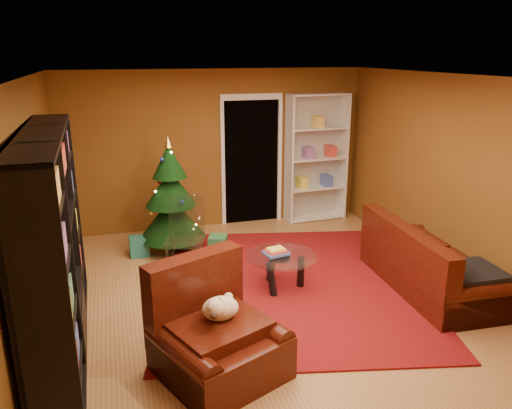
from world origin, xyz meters
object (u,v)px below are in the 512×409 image
object	(u,v)px
gift_box_red	(189,237)
sofa	(430,257)
dog	(220,308)
rug	(290,284)
gift_box_green	(218,244)
white_bookshelf	(316,158)
gift_box_teal	(139,246)
christmas_tree	(171,197)
acrylic_chair	(184,241)
media_unit	(53,245)
armchair	(220,333)
coffee_table	(281,271)

from	to	relation	value
gift_box_red	sofa	xyz separation A→B (m)	(2.63, -2.39, 0.33)
dog	sofa	world-z (taller)	sofa
rug	gift_box_green	bearing A→B (deg)	116.88
gift_box_red	white_bookshelf	xyz separation A→B (m)	(2.33, 0.56, 1.00)
white_bookshelf	dog	world-z (taller)	white_bookshelf
white_bookshelf	gift_box_teal	bearing A→B (deg)	-167.21
dog	gift_box_teal	bearing A→B (deg)	77.15
christmas_tree	acrylic_chair	size ratio (longest dim) A/B	1.83
media_unit	gift_box_green	xyz separation A→B (m)	(2.01, 1.93, -0.95)
dog	christmas_tree	bearing A→B (deg)	67.75
rug	armchair	size ratio (longest dim) A/B	3.38
coffee_table	media_unit	bearing A→B (deg)	-167.65
christmas_tree	rug	bearing A→B (deg)	-50.75
media_unit	sofa	world-z (taller)	media_unit
christmas_tree	gift_box_teal	bearing A→B (deg)	-174.55
rug	gift_box_teal	size ratio (longest dim) A/B	13.55
sofa	rug	bearing A→B (deg)	72.97
gift_box_teal	gift_box_green	bearing A→B (deg)	-11.20
dog	armchair	bearing A→B (deg)	-135.00
dog	acrylic_chair	size ratio (longest dim) A/B	0.42
gift_box_teal	gift_box_red	bearing A→B (deg)	19.81
gift_box_green	sofa	distance (m)	2.98
white_bookshelf	armchair	xyz separation A→B (m)	(-2.57, -3.92, -0.67)
media_unit	coffee_table	world-z (taller)	media_unit
gift_box_red	coffee_table	distance (m)	2.07
gift_box_green	dog	distance (m)	2.90
rug	white_bookshelf	world-z (taller)	white_bookshelf
armchair	sofa	xyz separation A→B (m)	(2.87, 0.97, 0.00)
rug	sofa	bearing A→B (deg)	-19.88
gift_box_red	armchair	bearing A→B (deg)	-94.12
christmas_tree	gift_box_green	world-z (taller)	christmas_tree
media_unit	white_bookshelf	bearing A→B (deg)	35.15
gift_box_green	sofa	size ratio (longest dim) A/B	0.13
christmas_tree	gift_box_teal	size ratio (longest dim) A/B	6.33
christmas_tree	coffee_table	bearing A→B (deg)	-55.16
acrylic_chair	christmas_tree	bearing A→B (deg)	112.86
gift_box_red	rug	bearing A→B (deg)	-60.86
dog	acrylic_chair	distance (m)	2.20
christmas_tree	gift_box_green	size ratio (longest dim) A/B	6.76
rug	gift_box_red	distance (m)	2.07
christmas_tree	dog	bearing A→B (deg)	-88.83
gift_box_green	acrylic_chair	distance (m)	0.90
gift_box_teal	armchair	distance (m)	3.15
gift_box_red	dog	size ratio (longest dim) A/B	0.49
christmas_tree	sofa	distance (m)	3.65
gift_box_teal	white_bookshelf	world-z (taller)	white_bookshelf
white_bookshelf	media_unit	bearing A→B (deg)	-145.50
gift_box_red	acrylic_chair	distance (m)	1.19
gift_box_red	sofa	size ratio (longest dim) A/B	0.10
media_unit	gift_box_green	bearing A→B (deg)	42.12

